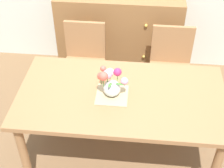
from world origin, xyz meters
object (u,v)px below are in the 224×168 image
object	(u,v)px
chair_left	(84,59)
dresser	(119,35)
flower_vase	(111,83)
dining_table	(122,103)
chair_right	(171,64)

from	to	relation	value
chair_left	dresser	xyz separation A→B (m)	(0.32, 0.54, -0.02)
dresser	flower_vase	size ratio (longest dim) A/B	5.49
flower_vase	dining_table	bearing A→B (deg)	13.93
dining_table	dresser	bearing A→B (deg)	95.45
chair_left	chair_right	bearing A→B (deg)	-180.00
chair_left	flower_vase	bearing A→B (deg)	114.16
flower_vase	chair_left	bearing A→B (deg)	114.16
chair_left	chair_right	size ratio (longest dim) A/B	1.00
dresser	chair_right	bearing A→B (deg)	-42.97
chair_right	flower_vase	xyz separation A→B (m)	(-0.54, -0.81, 0.38)
chair_right	chair_left	bearing A→B (deg)	0.00
chair_right	flower_vase	distance (m)	1.04
dining_table	dresser	xyz separation A→B (m)	(-0.13, 1.33, -0.17)
dining_table	chair_left	world-z (taller)	chair_left
dining_table	flower_vase	bearing A→B (deg)	-166.07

